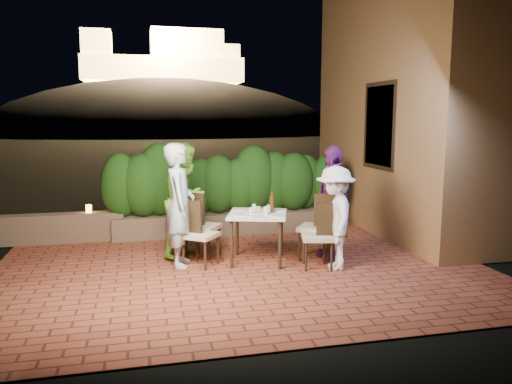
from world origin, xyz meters
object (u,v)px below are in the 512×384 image
object	(u,v)px
chair_left_front	(200,233)
diner_green	(186,200)
dining_table	(258,238)
diner_white	(335,218)
beer_bottle	(272,202)
parapet_lamp	(89,209)
chair_right_front	(318,236)
bowl	(256,208)
chair_left_back	(203,225)
chair_right_back	(315,226)
diner_purple	(333,202)
diner_blue	(180,205)

from	to	relation	value
chair_left_front	diner_green	xyz separation A→B (m)	(-0.14, 0.57, 0.40)
dining_table	diner_white	xyz separation A→B (m)	(1.00, -0.57, 0.37)
beer_bottle	diner_green	bearing A→B (deg)	154.22
dining_table	parapet_lamp	distance (m)	3.23
chair_right_front	diner_white	world-z (taller)	diner_white
bowl	chair_left_front	distance (m)	0.97
dining_table	bowl	size ratio (longest dim) A/B	5.48
chair_left_back	chair_right_back	bearing A→B (deg)	15.57
bowl	parapet_lamp	distance (m)	3.11
chair_right_back	diner_green	bearing A→B (deg)	16.17
diner_green	parapet_lamp	world-z (taller)	diner_green
chair_right_front	parapet_lamp	world-z (taller)	chair_right_front
bowl	diner_purple	xyz separation A→B (m)	(1.12, -0.32, 0.10)
chair_right_back	diner_blue	bearing A→B (deg)	30.30
diner_purple	parapet_lamp	world-z (taller)	diner_purple
chair_right_front	diner_purple	distance (m)	0.70
chair_right_front	diner_white	xyz separation A→B (m)	(0.22, -0.10, 0.27)
dining_table	chair_left_back	bearing A→B (deg)	147.09
beer_bottle	diner_blue	distance (m)	1.36
chair_right_front	diner_green	xyz separation A→B (m)	(-1.77, 1.05, 0.41)
bowl	chair_right_back	size ratio (longest dim) A/B	0.15
diner_white	diner_purple	size ratio (longest dim) A/B	0.85
chair_right_front	parapet_lamp	bearing A→B (deg)	-22.47
beer_bottle	chair_left_front	xyz separation A→B (m)	(-1.07, 0.02, -0.43)
beer_bottle	chair_left_front	size ratio (longest dim) A/B	0.33
chair_left_back	chair_right_front	size ratio (longest dim) A/B	1.05
diner_white	chair_right_front	bearing A→B (deg)	-100.33
beer_bottle	diner_green	world-z (taller)	diner_green
chair_left_front	diner_blue	size ratio (longest dim) A/B	0.54
beer_bottle	diner_white	xyz separation A→B (m)	(0.78, -0.57, -0.17)
dining_table	diner_blue	world-z (taller)	diner_blue
dining_table	chair_left_back	size ratio (longest dim) A/B	0.85
beer_bottle	chair_left_front	world-z (taller)	beer_bottle
beer_bottle	chair_right_back	distance (m)	0.78
chair_right_front	diner_blue	size ratio (longest dim) A/B	0.53
chair_right_back	beer_bottle	bearing A→B (deg)	30.61
beer_bottle	chair_right_back	bearing A→B (deg)	-4.17
chair_left_back	diner_white	distance (m)	2.06
bowl	diner_white	xyz separation A→B (m)	(0.96, -0.85, -0.03)
chair_left_front	parapet_lamp	world-z (taller)	chair_left_front
beer_bottle	diner_white	world-z (taller)	diner_white
chair_left_front	parapet_lamp	distance (m)	2.59
diner_green	parapet_lamp	size ratio (longest dim) A/B	12.61
chair_right_front	chair_right_back	xyz separation A→B (m)	(0.12, 0.42, 0.04)
chair_right_front	diner_blue	xyz separation A→B (m)	(-1.91, 0.58, 0.42)
diner_purple	diner_green	bearing A→B (deg)	-108.11
diner_blue	diner_green	bearing A→B (deg)	-9.57
diner_blue	bowl	bearing A→B (deg)	-75.03
beer_bottle	parapet_lamp	xyz separation A→B (m)	(-2.79, 1.95, -0.34)
bowl	chair_left_front	bearing A→B (deg)	-163.85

